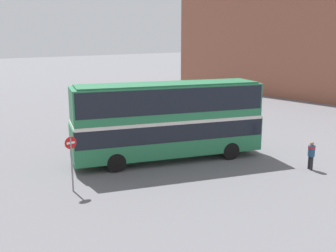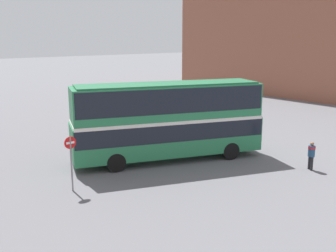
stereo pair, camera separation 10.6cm
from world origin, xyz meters
name	(u,v)px [view 1 (the left image)]	position (x,y,z in m)	size (l,w,h in m)	color
ground_plane	(170,157)	(0.00, 0.00, 0.00)	(240.00, 240.00, 0.00)	slate
building_row_right	(321,24)	(30.94, 7.73, 8.79)	(10.31, 39.89, 17.56)	#935642
double_decker_bus	(168,117)	(-0.40, -0.24, 2.67)	(11.47, 6.55, 4.65)	#287A4C
pedestrian_foreground	(311,153)	(4.50, -6.80, 0.99)	(0.54, 0.54, 1.62)	#232328
parked_car_kerb_near	(105,115)	(2.04, 10.82, 0.80)	(4.72, 2.89, 1.59)	maroon
no_entry_sign	(71,155)	(-7.11, -1.04, 1.80)	(0.60, 0.08, 2.72)	gray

